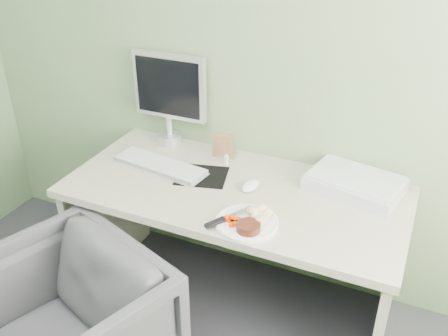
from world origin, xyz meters
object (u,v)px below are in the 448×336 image
at_px(plate, 247,223).
at_px(monitor, 169,94).
at_px(desk, 234,220).
at_px(scanner, 354,184).

bearing_deg(plate, monitor, 140.47).
height_order(desk, plate, plate).
relative_size(desk, scanner, 3.81).
bearing_deg(desk, scanner, 22.65).
bearing_deg(scanner, plate, -116.30).
distance_m(desk, scanner, 0.60).
bearing_deg(desk, monitor, 148.57).
relative_size(plate, monitor, 0.54).
bearing_deg(desk, plate, -56.59).
bearing_deg(monitor, scanner, -5.81).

